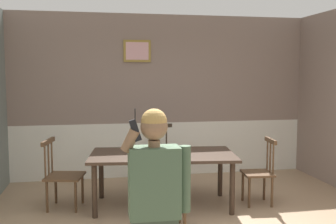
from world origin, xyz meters
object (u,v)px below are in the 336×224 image
at_px(chair_near_window, 62,174).
at_px(chair_by_doorway, 260,172).
at_px(chair_at_table_head, 167,193).
at_px(person_figure, 155,199).
at_px(dining_table, 163,159).
at_px(chair_opposite_corner, 160,158).

bearing_deg(chair_near_window, chair_by_doorway, 94.78).
relative_size(chair_by_doorway, chair_at_table_head, 0.98).
xyz_separation_m(chair_at_table_head, person_figure, (-0.37, -1.53, 0.44)).
bearing_deg(chair_at_table_head, dining_table, 86.01).
xyz_separation_m(dining_table, chair_near_window, (-1.37, 0.18, -0.20)).
height_order(dining_table, chair_near_window, chair_near_window).
bearing_deg(dining_table, person_figure, -101.20).
distance_m(dining_table, chair_at_table_head, 0.92).
bearing_deg(chair_opposite_corner, chair_near_window, 27.20).
distance_m(chair_near_window, chair_at_table_head, 1.65).
relative_size(dining_table, person_figure, 1.31).
xyz_separation_m(chair_near_window, chair_by_doorway, (2.74, -0.35, -0.01)).
distance_m(chair_at_table_head, chair_opposite_corner, 1.79).
bearing_deg(person_figure, chair_by_doorway, -128.66).
xyz_separation_m(chair_opposite_corner, person_figure, (-0.59, -3.30, 0.41)).
bearing_deg(dining_table, chair_opposite_corner, 83.11).
bearing_deg(chair_at_table_head, person_figure, -100.65).
distance_m(chair_by_doorway, chair_opposite_corner, 1.65).
height_order(chair_by_doorway, chair_at_table_head, chair_at_table_head).
height_order(dining_table, chair_by_doorway, chair_by_doorway).
bearing_deg(dining_table, chair_at_table_head, -96.96).
bearing_deg(chair_opposite_corner, person_figure, 81.38).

